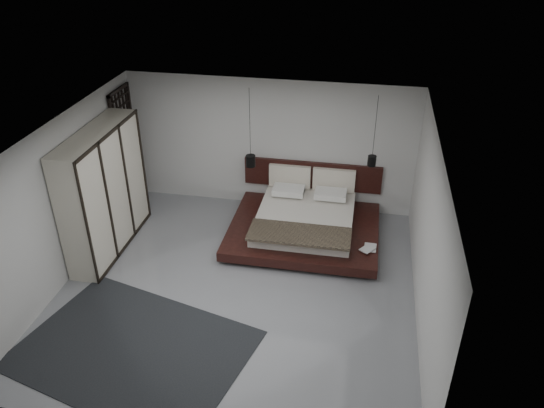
% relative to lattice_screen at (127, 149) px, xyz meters
% --- Properties ---
extents(floor, '(6.00, 6.00, 0.00)m').
position_rel_lattice_screen_xyz_m(floor, '(2.95, -2.45, -1.30)').
color(floor, gray).
rests_on(floor, ground).
extents(ceiling, '(6.00, 6.00, 0.00)m').
position_rel_lattice_screen_xyz_m(ceiling, '(2.95, -2.45, 1.50)').
color(ceiling, white).
rests_on(ceiling, wall_back).
extents(wall_back, '(6.00, 0.00, 6.00)m').
position_rel_lattice_screen_xyz_m(wall_back, '(2.95, 0.55, 0.10)').
color(wall_back, silver).
rests_on(wall_back, floor).
extents(wall_front, '(6.00, 0.00, 6.00)m').
position_rel_lattice_screen_xyz_m(wall_front, '(2.95, -5.45, 0.10)').
color(wall_front, silver).
rests_on(wall_front, floor).
extents(wall_left, '(0.00, 6.00, 6.00)m').
position_rel_lattice_screen_xyz_m(wall_left, '(-0.05, -2.45, 0.10)').
color(wall_left, silver).
rests_on(wall_left, floor).
extents(wall_right, '(0.00, 6.00, 6.00)m').
position_rel_lattice_screen_xyz_m(wall_right, '(5.95, -2.45, 0.10)').
color(wall_right, silver).
rests_on(wall_right, floor).
extents(lattice_screen, '(0.05, 0.90, 2.60)m').
position_rel_lattice_screen_xyz_m(lattice_screen, '(0.00, 0.00, 0.00)').
color(lattice_screen, black).
rests_on(lattice_screen, floor).
extents(bed, '(2.89, 2.44, 1.10)m').
position_rel_lattice_screen_xyz_m(bed, '(3.86, -0.55, -1.01)').
color(bed, black).
rests_on(bed, floor).
extents(book_lower, '(0.23, 0.30, 0.03)m').
position_rel_lattice_screen_xyz_m(book_lower, '(5.05, -1.22, -1.02)').
color(book_lower, '#99724C').
rests_on(book_lower, bed).
extents(book_upper, '(0.32, 0.33, 0.02)m').
position_rel_lattice_screen_xyz_m(book_upper, '(5.03, -1.25, -0.99)').
color(book_upper, '#99724C').
rests_on(book_upper, book_lower).
extents(pendant_left, '(0.19, 0.19, 1.62)m').
position_rel_lattice_screen_xyz_m(pendant_left, '(2.68, -0.08, 0.00)').
color(pendant_left, black).
rests_on(pendant_left, ceiling).
extents(pendant_right, '(0.16, 0.16, 1.39)m').
position_rel_lattice_screen_xyz_m(pendant_right, '(5.05, -0.08, 0.22)').
color(pendant_right, black).
rests_on(pendant_right, ceiling).
extents(wardrobe, '(0.57, 2.41, 2.36)m').
position_rel_lattice_screen_xyz_m(wardrobe, '(0.25, -1.61, -0.12)').
color(wardrobe, beige).
rests_on(wardrobe, floor).
extents(rug, '(3.80, 3.12, 0.01)m').
position_rel_lattice_screen_xyz_m(rug, '(1.76, -4.15, -1.29)').
color(rug, black).
rests_on(rug, floor).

